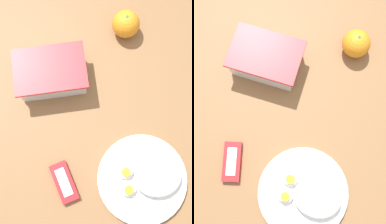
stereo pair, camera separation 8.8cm
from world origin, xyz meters
The scene contains 6 objects.
ground_plane centered at (0.00, 0.00, 0.00)m, with size 10.00×10.00×0.00m, color #66605B.
table centered at (0.00, 0.00, 0.62)m, with size 1.15×0.91×0.70m.
food_container centered at (-0.12, 0.07, 0.74)m, with size 0.20×0.14×0.08m.
orange_fruit centered at (0.12, 0.19, 0.74)m, with size 0.08×0.08×0.08m.
rice_plate centered at (0.10, -0.26, 0.72)m, with size 0.25×0.25×0.06m.
candy_bar centered at (-0.12, -0.24, 0.71)m, with size 0.07×0.12×0.02m.
Camera 2 is at (0.05, -0.25, 1.59)m, focal length 50.00 mm.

